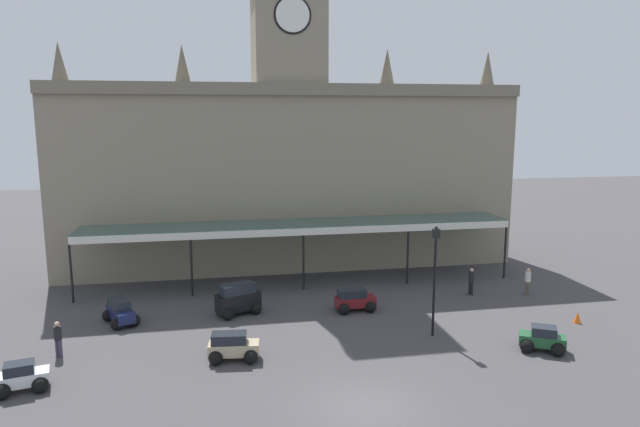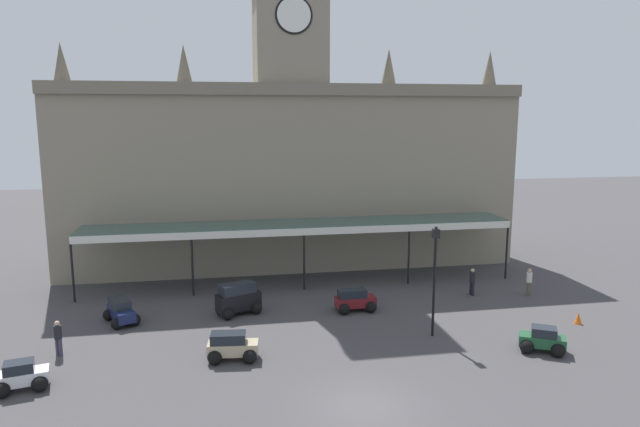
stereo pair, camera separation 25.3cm
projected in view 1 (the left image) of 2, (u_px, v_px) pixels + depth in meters
The scene contains 15 objects.
ground_plane at pixel (366, 407), 21.50m from camera, with size 140.00×140.00×0.00m, color #424043.
station_building at pixel (289, 165), 40.82m from camera, with size 32.03×5.82×20.91m.
entrance_canopy at pixel (300, 225), 36.45m from camera, with size 27.56×3.26×4.03m.
car_green_sedan at pixel (542, 340), 26.51m from camera, with size 2.25×2.06×1.19m.
car_maroon_estate at pixel (354, 301), 31.90m from camera, with size 2.28×1.60×1.27m.
car_white_sedan at pixel (21, 379), 22.63m from camera, with size 2.20×1.80×1.19m.
car_navy_estate at pixel (121, 313), 29.97m from camera, with size 2.11×2.42×1.27m.
car_beige_estate at pixel (233, 348), 25.49m from camera, with size 2.33×1.70×1.27m.
car_black_van at pixel (238, 301), 31.25m from camera, with size 2.58×2.17×1.77m.
pedestrian_near_entrance at pixel (471, 280), 34.71m from camera, with size 0.34×0.39×1.67m.
pedestrian_beside_cars at pixel (528, 280), 34.73m from camera, with size 0.34×0.34×1.67m.
pedestrian_crossing_forecourt at pixel (58, 338), 25.79m from camera, with size 0.34×0.34×1.67m.
victorian_lamppost at pixel (435, 269), 27.84m from camera, with size 0.30×0.30×5.58m.
traffic_cone at pixel (577, 317), 30.09m from camera, with size 0.40×0.40×0.59m, color orange.
planter_by_canopy at pixel (245, 287), 34.75m from camera, with size 0.60×0.60×0.96m.
Camera 1 is at (-5.43, -19.24, 10.91)m, focal length 31.91 mm.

